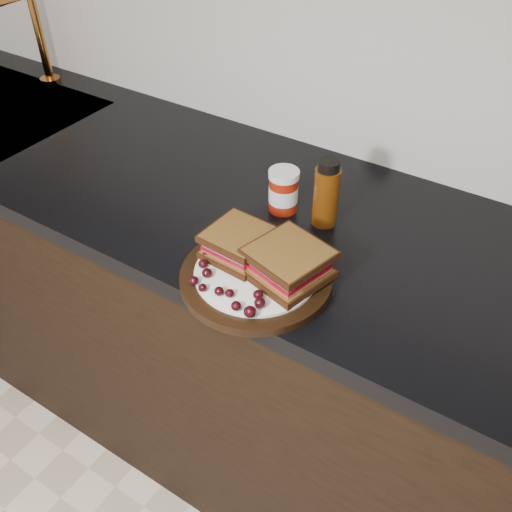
{
  "coord_description": "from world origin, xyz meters",
  "views": [
    {
      "loc": [
        0.37,
        0.85,
        1.61
      ],
      "look_at": [
        -0.05,
        1.5,
        0.96
      ],
      "focal_mm": 40.0,
      "sensor_mm": 36.0,
      "label": 1
    }
  ],
  "objects_px": {
    "plate": "(256,277)",
    "condiment_jar": "(283,191)",
    "oil_bottle": "(326,193)",
    "sandwich_left": "(239,243)"
  },
  "relations": [
    {
      "from": "plate",
      "to": "oil_bottle",
      "type": "bearing_deg",
      "value": 84.96
    },
    {
      "from": "plate",
      "to": "oil_bottle",
      "type": "distance_m",
      "value": 0.24
    },
    {
      "from": "sandwich_left",
      "to": "condiment_jar",
      "type": "height_order",
      "value": "condiment_jar"
    },
    {
      "from": "plate",
      "to": "condiment_jar",
      "type": "relative_size",
      "value": 2.95
    },
    {
      "from": "plate",
      "to": "condiment_jar",
      "type": "distance_m",
      "value": 0.24
    },
    {
      "from": "condiment_jar",
      "to": "oil_bottle",
      "type": "distance_m",
      "value": 0.1
    },
    {
      "from": "plate",
      "to": "sandwich_left",
      "type": "bearing_deg",
      "value": 155.89
    },
    {
      "from": "sandwich_left",
      "to": "condiment_jar",
      "type": "bearing_deg",
      "value": 99.93
    },
    {
      "from": "sandwich_left",
      "to": "oil_bottle",
      "type": "xyz_separation_m",
      "value": [
        0.07,
        0.21,
        0.02
      ]
    },
    {
      "from": "oil_bottle",
      "to": "condiment_jar",
      "type": "bearing_deg",
      "value": -175.89
    }
  ]
}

